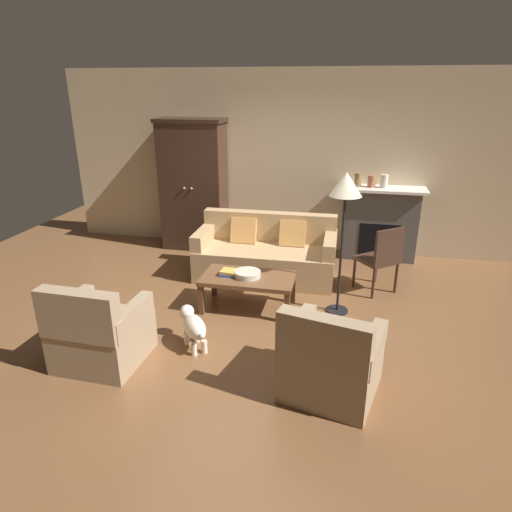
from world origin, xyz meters
The scene contains 16 objects.
ground_plane centered at (0.00, 0.00, 0.00)m, with size 9.60×9.60×0.00m, color brown.
back_wall centered at (0.00, 2.55, 1.40)m, with size 7.20×0.10×2.80m, color beige.
fireplace centered at (1.55, 2.30, 0.57)m, with size 1.26×0.48×1.12m.
armoire centered at (-1.40, 2.22, 1.04)m, with size 1.06×0.57×2.07m.
couch centered at (-0.02, 1.23, 0.32)m, with size 1.93×0.87×0.86m.
coffee_table centered at (-0.05, 0.22, 0.37)m, with size 1.10×0.60×0.42m.
fruit_bowl centered at (-0.05, 0.21, 0.45)m, with size 0.31×0.31×0.07m, color beige.
book_stack centered at (-0.25, 0.21, 0.45)m, with size 0.25×0.19×0.06m.
mantel_vase_bronze centered at (1.17, 2.28, 1.22)m, with size 0.10×0.10×0.21m, color olive.
mantel_vase_terracotta centered at (1.37, 2.28, 1.21)m, with size 0.12×0.12×0.18m, color #A86042.
mantel_vase_cream centered at (1.55, 2.28, 1.22)m, with size 0.11×0.11×0.20m, color beige.
armchair_near_left centered at (-1.19, -1.18, 0.32)m, with size 0.80×0.79×0.88m.
armchair_near_right centered at (1.01, -1.20, 0.32)m, with size 0.92×0.93×0.88m.
side_chair_wooden centered at (1.52, 1.00, 0.51)m, with size 0.62×0.62×0.90m.
floor_lamp centered at (1.02, 0.36, 1.45)m, with size 0.36×0.36×1.68m.
dog centered at (-0.40, -0.74, 0.25)m, with size 0.42×0.48×0.39m.
Camera 1 is at (1.06, -4.53, 2.55)m, focal length 31.35 mm.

